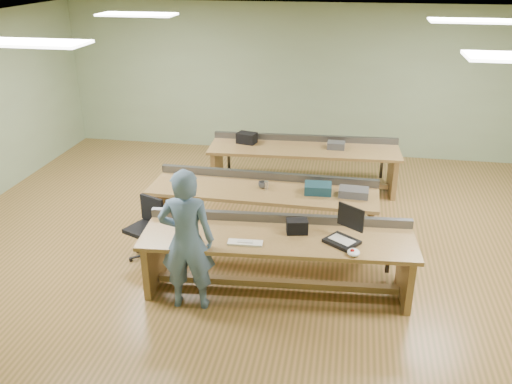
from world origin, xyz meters
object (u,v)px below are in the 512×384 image
workbench_back (304,157)px  camera_bag (297,226)px  drinks_can (266,185)px  workbench_front (278,249)px  mug (262,185)px  task_chair (147,237)px  workbench_mid (263,200)px  laptop_base (342,241)px  parts_bin_grey (354,192)px  person (187,240)px  parts_bin_teal (318,188)px

workbench_back → camera_bag: (0.22, -3.17, 0.27)m
workbench_back → drinks_can: 1.95m
workbench_front → mug: bearing=102.5°
workbench_back → task_chair: (-1.86, -2.82, -0.25)m
workbench_mid → camera_bag: camera_bag is taller
workbench_front → laptop_base: workbench_front is taller
workbench_mid → task_chair: size_ratio=3.86×
workbench_mid → drinks_can: drinks_can is taller
camera_bag → parts_bin_grey: size_ratio=0.62×
workbench_front → camera_bag: (0.22, 0.10, 0.27)m
person → parts_bin_teal: size_ratio=4.62×
workbench_mid → parts_bin_grey: (1.28, -0.04, 0.24)m
laptop_base → parts_bin_teal: size_ratio=0.96×
person → parts_bin_teal: (1.35, 1.87, -0.05)m
parts_bin_teal → parts_bin_grey: 0.50m
workbench_mid → drinks_can: 0.25m
parts_bin_grey → drinks_can: size_ratio=3.61×
workbench_back → person: bearing=-107.5°
drinks_can → task_chair: bearing=-148.5°
task_chair → parts_bin_teal: bearing=45.8°
workbench_mid → camera_bag: size_ratio=13.04×
camera_bag → mug: 1.43m
workbench_back → parts_bin_teal: (0.38, -1.92, 0.25)m
workbench_back → workbench_mid: bearing=-105.3°
workbench_back → drinks_can: drinks_can is taller
workbench_mid → workbench_back: (0.41, 1.91, 0.00)m
camera_bag → drinks_can: bearing=101.9°
workbench_mid → person: 1.99m
workbench_back → camera_bag: size_ratio=13.22×
person → camera_bag: bearing=-158.8°
workbench_mid → camera_bag: (0.63, -1.26, 0.27)m
workbench_front → parts_bin_teal: bearing=69.9°
task_chair → parts_bin_grey: bearing=41.6°
parts_bin_grey → mug: bearing=177.5°
workbench_back → parts_bin_teal: bearing=-82.1°
camera_bag → parts_bin_teal: 1.26m
task_chair → parts_bin_grey: size_ratio=2.10×
workbench_mid → parts_bin_teal: parts_bin_teal is taller
person → mug: (0.55, 1.90, -0.07)m
task_chair → parts_bin_grey: 2.91m
person → workbench_back: bearing=-110.8°
laptop_base → drinks_can: (-1.12, 1.42, 0.04)m
workbench_mid → mug: size_ratio=26.93×
workbench_mid → drinks_can: size_ratio=29.30×
parts_bin_teal → drinks_can: 0.74m
workbench_front → workbench_mid: 1.43m
workbench_mid → parts_bin_grey: 1.31m
task_chair → mug: 1.78m
camera_bag → parts_bin_teal: (0.16, 1.24, -0.02)m
drinks_can → parts_bin_grey: bearing=-2.0°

